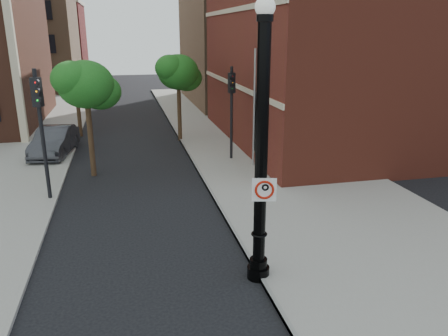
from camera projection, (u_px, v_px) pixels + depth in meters
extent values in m
plane|color=black|center=(183.00, 281.00, 11.64)|extent=(120.00, 120.00, 0.00)
cube|color=gray|center=(272.00, 161.00, 22.21)|extent=(8.00, 60.00, 0.12)
cube|color=gray|center=(196.00, 166.00, 21.35)|extent=(0.10, 60.00, 0.14)
cube|color=maroon|center=(411.00, 38.00, 26.33)|extent=(22.00, 16.00, 12.00)
cube|color=black|center=(260.00, 129.00, 20.48)|extent=(0.08, 1.40, 2.40)
cube|color=beige|center=(234.00, 85.00, 24.68)|extent=(0.06, 16.00, 0.25)
cube|color=beige|center=(234.00, 10.00, 23.49)|extent=(0.06, 16.00, 0.25)
cube|color=beige|center=(9.00, 20.00, 23.83)|extent=(0.40, 0.40, 14.00)
cube|color=#846448|center=(18.00, 35.00, 48.14)|extent=(12.00, 12.00, 12.00)
cube|color=maroon|center=(40.00, 42.00, 61.45)|extent=(12.00, 12.00, 10.00)
cube|color=#846448|center=(306.00, 25.00, 40.90)|extent=(22.00, 14.00, 14.00)
cylinder|color=black|center=(258.00, 272.00, 11.78)|extent=(0.60, 0.60, 0.32)
cylinder|color=black|center=(258.00, 263.00, 11.70)|extent=(0.47, 0.47, 0.27)
cylinder|color=black|center=(261.00, 155.00, 10.80)|extent=(0.32, 0.32, 6.25)
torus|color=black|center=(259.00, 234.00, 11.44)|extent=(0.43, 0.43, 0.06)
cylinder|color=black|center=(265.00, 18.00, 9.84)|extent=(0.39, 0.39, 0.16)
sphere|color=silver|center=(265.00, 7.00, 9.77)|extent=(0.47, 0.47, 0.47)
cube|color=white|center=(264.00, 190.00, 10.90)|extent=(0.61, 0.16, 0.62)
cube|color=black|center=(264.00, 179.00, 10.81)|extent=(0.60, 0.15, 0.05)
cube|color=black|center=(264.00, 200.00, 10.98)|extent=(0.60, 0.15, 0.05)
cube|color=black|center=(253.00, 190.00, 10.90)|extent=(0.05, 0.02, 0.62)
cube|color=black|center=(275.00, 190.00, 10.90)|extent=(0.05, 0.02, 0.62)
torus|color=#A91606|center=(264.00, 190.00, 10.90)|extent=(0.50, 0.18, 0.49)
cube|color=#A91606|center=(264.00, 190.00, 10.90)|extent=(0.34, 0.09, 0.35)
cube|color=black|center=(262.00, 190.00, 10.90)|extent=(0.06, 0.02, 0.29)
torus|color=black|center=(265.00, 187.00, 10.88)|extent=(0.20, 0.10, 0.19)
cylinder|color=black|center=(264.00, 179.00, 10.81)|extent=(0.03, 0.03, 0.03)
imported|color=#323338|center=(55.00, 141.00, 23.31)|extent=(2.23, 4.81, 1.53)
cylinder|color=black|center=(43.00, 137.00, 16.45)|extent=(0.15, 0.15, 5.10)
cube|color=black|center=(37.00, 92.00, 15.95)|extent=(0.40, 0.38, 1.06)
sphere|color=#E50505|center=(36.00, 82.00, 15.70)|extent=(0.19, 0.19, 0.19)
sphere|color=#FF8C00|center=(38.00, 91.00, 15.79)|extent=(0.19, 0.19, 0.19)
sphere|color=#00E519|center=(39.00, 100.00, 15.89)|extent=(0.19, 0.19, 0.19)
cylinder|color=black|center=(231.00, 115.00, 21.90)|extent=(0.14, 0.14, 4.75)
cube|color=black|center=(232.00, 83.00, 21.42)|extent=(0.35, 0.33, 0.99)
sphere|color=#E50505|center=(232.00, 76.00, 21.17)|extent=(0.18, 0.18, 0.18)
sphere|color=#FF8C00|center=(232.00, 82.00, 21.26)|extent=(0.18, 0.18, 0.18)
sphere|color=#00E519|center=(232.00, 88.00, 21.35)|extent=(0.18, 0.18, 0.18)
cylinder|color=#999999|center=(254.00, 110.00, 20.58)|extent=(0.11, 0.11, 5.64)
cylinder|color=black|center=(90.00, 134.00, 19.63)|extent=(0.24, 0.24, 3.90)
ellipsoid|color=#175316|center=(86.00, 84.00, 18.97)|extent=(2.45, 2.45, 2.08)
ellipsoid|color=#175316|center=(100.00, 92.00, 19.62)|extent=(1.89, 1.89, 1.61)
ellipsoid|color=#175316|center=(72.00, 79.00, 18.46)|extent=(1.78, 1.78, 1.51)
cylinder|color=black|center=(79.00, 113.00, 27.36)|extent=(0.24, 0.24, 2.98)
ellipsoid|color=#175316|center=(76.00, 86.00, 26.85)|extent=(1.87, 1.87, 1.59)
ellipsoid|color=#175316|center=(84.00, 90.00, 27.34)|extent=(1.45, 1.45, 1.23)
ellipsoid|color=#175316|center=(69.00, 83.00, 26.46)|extent=(1.36, 1.36, 1.16)
cylinder|color=black|center=(179.00, 109.00, 26.13)|extent=(0.24, 0.24, 3.84)
ellipsoid|color=#175316|center=(178.00, 72.00, 25.48)|extent=(2.41, 2.41, 2.05)
ellipsoid|color=#175316|center=(187.00, 78.00, 26.12)|extent=(1.86, 1.86, 1.58)
ellipsoid|color=#175316|center=(170.00, 68.00, 24.98)|extent=(1.75, 1.75, 1.49)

